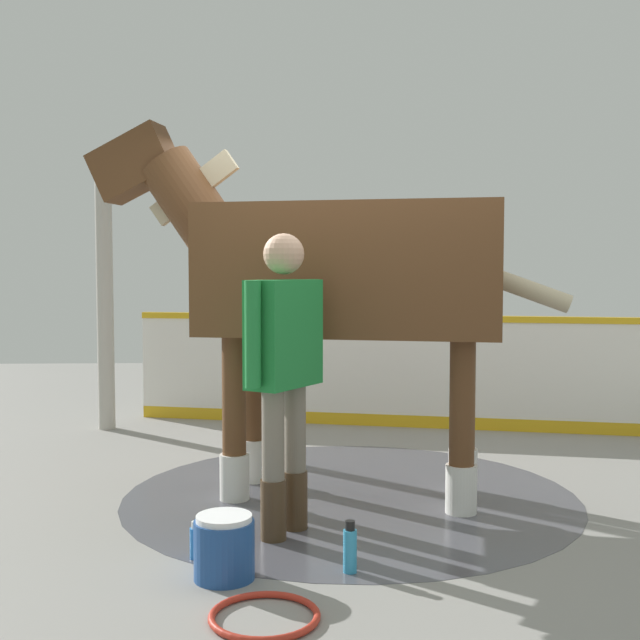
% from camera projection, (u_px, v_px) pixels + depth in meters
% --- Properties ---
extents(ground_plane, '(16.00, 16.00, 0.02)m').
position_uv_depth(ground_plane, '(358.00, 502.00, 5.38)').
color(ground_plane, gray).
extents(wet_patch, '(3.10, 3.10, 0.00)m').
position_uv_depth(wet_patch, '(350.00, 496.00, 5.48)').
color(wet_patch, '#4C4C54').
rests_on(wet_patch, ground).
extents(barrier_wall, '(5.08, 1.31, 1.11)m').
position_uv_depth(barrier_wall, '(391.00, 375.00, 7.89)').
color(barrier_wall, white).
rests_on(barrier_wall, ground).
extents(roof_post_near, '(0.16, 0.16, 2.65)m').
position_uv_depth(roof_post_near, '(105.00, 293.00, 7.72)').
color(roof_post_near, '#B7B2A8').
rests_on(roof_post_near, ground).
extents(horse, '(3.27, 1.31, 2.58)m').
position_uv_depth(horse, '(334.00, 277.00, 5.41)').
color(horse, brown).
rests_on(horse, ground).
extents(handler, '(0.46, 0.60, 1.76)m').
position_uv_depth(handler, '(284.00, 360.00, 4.63)').
color(handler, '#47331E').
rests_on(handler, ground).
extents(wash_bucket, '(0.31, 0.31, 0.32)m').
position_uv_depth(wash_bucket, '(224.00, 547.00, 4.01)').
color(wash_bucket, '#1E478C').
rests_on(wash_bucket, ground).
extents(bottle_shampoo, '(0.07, 0.07, 0.27)m').
position_uv_depth(bottle_shampoo, '(350.00, 549.00, 4.09)').
color(bottle_shampoo, '#3399CC').
rests_on(bottle_shampoo, ground).
extents(bottle_spray, '(0.07, 0.07, 0.21)m').
position_uv_depth(bottle_spray, '(196.00, 542.00, 4.29)').
color(bottle_spray, blue).
rests_on(bottle_spray, ground).
extents(hose_coil, '(0.50, 0.50, 0.03)m').
position_uv_depth(hose_coil, '(264.00, 616.00, 3.54)').
color(hose_coil, '#B72D1E').
rests_on(hose_coil, ground).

